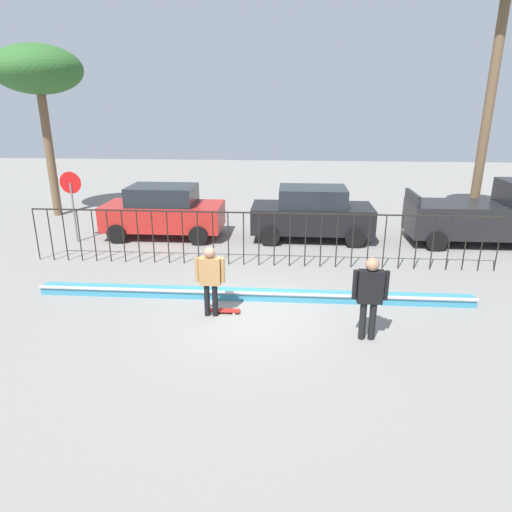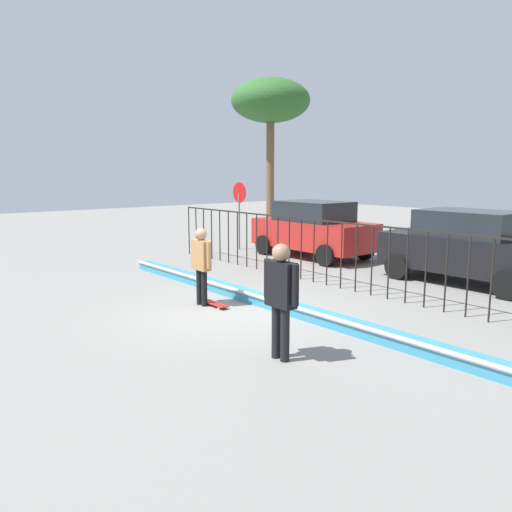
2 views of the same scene
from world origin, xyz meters
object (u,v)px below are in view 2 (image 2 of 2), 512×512
(parked_car_red, at_px, (313,229))
(stop_sign, at_px, (239,206))
(camera_operator, at_px, (281,291))
(palm_tree_short, at_px, (271,103))
(skateboarder, at_px, (201,259))
(skateboard, at_px, (214,304))
(parked_car_black, at_px, (468,246))

(parked_car_red, bearing_deg, stop_sign, -160.25)
(camera_operator, height_order, palm_tree_short, palm_tree_short)
(skateboarder, bearing_deg, stop_sign, 128.86)
(skateboarder, xyz_separation_m, stop_sign, (-5.81, 5.56, 0.60))
(skateboard, relative_size, camera_operator, 0.44)
(skateboarder, xyz_separation_m, skateboard, (0.25, 0.15, -0.95))
(skateboarder, relative_size, camera_operator, 0.93)
(skateboarder, relative_size, skateboard, 2.11)
(palm_tree_short, bearing_deg, parked_car_black, -14.77)
(skateboarder, bearing_deg, parked_car_red, 106.45)
(skateboarder, xyz_separation_m, parked_car_black, (2.58, 6.53, -0.04))
(parked_car_red, height_order, stop_sign, stop_sign)
(skateboard, height_order, camera_operator, camera_operator)
(skateboarder, height_order, stop_sign, stop_sign)
(skateboarder, distance_m, palm_tree_short, 13.63)
(stop_sign, bearing_deg, parked_car_red, 16.26)
(parked_car_red, bearing_deg, skateboarder, -62.64)
(skateboarder, height_order, parked_car_red, parked_car_red)
(palm_tree_short, bearing_deg, camera_operator, -40.75)
(parked_car_black, bearing_deg, skateboarder, -108.72)
(parked_car_black, height_order, palm_tree_short, palm_tree_short)
(parked_car_black, bearing_deg, skateboard, -107.22)
(parked_car_black, relative_size, stop_sign, 1.72)
(skateboarder, bearing_deg, parked_car_black, 61.02)
(parked_car_red, xyz_separation_m, palm_tree_short, (-5.66, 3.03, 4.95))
(skateboarder, distance_m, skateboard, 1.00)
(camera_operator, distance_m, parked_car_red, 9.63)
(skateboarder, bearing_deg, camera_operator, -21.30)
(skateboard, bearing_deg, skateboarder, -142.14)
(camera_operator, xyz_separation_m, parked_car_red, (-6.30, 7.28, -0.12))
(parked_car_red, bearing_deg, parked_car_black, 4.62)
(camera_operator, xyz_separation_m, palm_tree_short, (-11.96, 10.30, 4.84))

